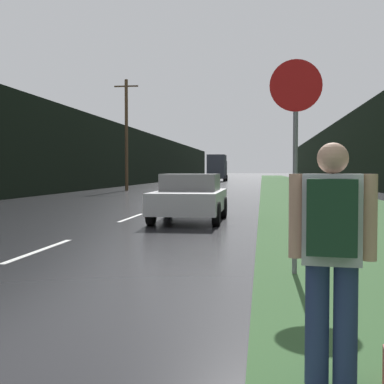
# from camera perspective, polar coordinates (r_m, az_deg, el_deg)

# --- Properties ---
(grass_verge) EXTENTS (6.00, 240.00, 0.02)m
(grass_verge) POSITION_cam_1_polar(r_m,az_deg,el_deg) (42.30, 11.40, 0.25)
(grass_verge) COLOR #33562D
(grass_verge) RESTS_ON ground_plane
(lane_stripe_b) EXTENTS (0.12, 3.00, 0.01)m
(lane_stripe_b) POSITION_cam_1_polar(r_m,az_deg,el_deg) (10.42, -15.89, -5.99)
(lane_stripe_b) COLOR silver
(lane_stripe_b) RESTS_ON ground_plane
(lane_stripe_c) EXTENTS (0.12, 3.00, 0.01)m
(lane_stripe_c) POSITION_cam_1_polar(r_m,az_deg,el_deg) (17.03, -6.50, -2.72)
(lane_stripe_c) COLOR silver
(lane_stripe_c) RESTS_ON ground_plane
(lane_stripe_d) EXTENTS (0.12, 3.00, 0.01)m
(lane_stripe_d) POSITION_cam_1_polar(r_m,az_deg,el_deg) (23.86, -2.43, -1.27)
(lane_stripe_d) COLOR silver
(lane_stripe_d) RESTS_ON ground_plane
(treeline_far_side) EXTENTS (2.00, 140.00, 5.86)m
(treeline_far_side) POSITION_cam_1_polar(r_m,az_deg,el_deg) (54.06, -7.65, 3.81)
(treeline_far_side) COLOR black
(treeline_far_side) RESTS_ON ground_plane
(treeline_near_side) EXTENTS (2.00, 140.00, 6.76)m
(treeline_near_side) POSITION_cam_1_polar(r_m,az_deg,el_deg) (52.96, 17.20, 4.25)
(treeline_near_side) COLOR black
(treeline_near_side) RESTS_ON ground_plane
(utility_pole_far) EXTENTS (1.80, 0.24, 8.24)m
(utility_pole_far) POSITION_cam_1_polar(r_m,az_deg,el_deg) (40.23, -7.01, 6.22)
(utility_pole_far) COLOR #4C3823
(utility_pole_far) RESTS_ON ground_plane
(stop_sign) EXTENTS (0.74, 0.07, 3.06)m
(stop_sign) POSITION_cam_1_polar(r_m,az_deg,el_deg) (7.73, 10.98, 5.37)
(stop_sign) COLOR slate
(stop_sign) RESTS_ON ground_plane
(hitchhiker_with_backpack) EXTENTS (0.58, 0.45, 1.68)m
(hitchhiker_with_backpack) POSITION_cam_1_polar(r_m,az_deg,el_deg) (3.73, 14.69, -5.84)
(hitchhiker_with_backpack) COLOR navy
(hitchhiker_with_backpack) RESTS_ON ground_plane
(car_passing_near) EXTENTS (1.99, 4.22, 1.39)m
(car_passing_near) POSITION_cam_1_polar(r_m,az_deg,el_deg) (15.76, -0.20, -0.55)
(car_passing_near) COLOR #BCBCBC
(car_passing_near) RESTS_ON ground_plane
(delivery_truck) EXTENTS (2.49, 6.69, 3.62)m
(delivery_truck) POSITION_cam_1_polar(r_m,az_deg,el_deg) (73.41, 2.72, 2.60)
(delivery_truck) COLOR black
(delivery_truck) RESTS_ON ground_plane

